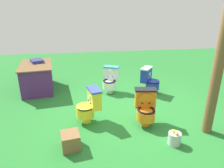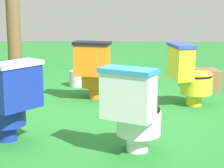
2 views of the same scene
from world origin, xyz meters
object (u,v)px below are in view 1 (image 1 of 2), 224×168
Objects in this scene: vendor_table at (37,77)px; small_crate at (71,141)px; toilet_orange at (146,107)px; wooden_post at (217,75)px; toilet_white at (110,79)px; toilet_blue at (150,80)px; toilet_yellow at (89,105)px; lemon_bucket at (174,138)px.

vendor_table is 4.68× the size of small_crate.
wooden_post is at bearing 166.67° from toilet_orange.
toilet_white is 2.84m from wooden_post.
toilet_blue is 0.47× the size of vendor_table.
toilet_yellow is 1.00× the size of toilet_white.
vendor_table is at bearing 52.30° from wooden_post.
vendor_table is at bearing -32.70° from toilet_orange.
toilet_yellow and toilet_white have the same top height.
small_crate is (-2.10, 2.10, -0.23)m from toilet_blue.
vendor_table is 0.68× the size of wooden_post.
toilet_blue is 2.98m from small_crate.
toilet_blue is at bearing 13.18° from wooden_post.
vendor_table reaches higher than lemon_bucket.
wooden_post is 8.29× the size of lemon_bucket.
small_crate is (-2.35, 1.04, -0.23)m from toilet_white.
toilet_white is at bearing -64.50° from toilet_blue.
toilet_orange is at bearing 16.80° from toilet_blue.
lemon_bucket is (-2.29, 0.32, -0.25)m from toilet_blue.
toilet_yellow is 1.00× the size of toilet_orange.
toilet_orange is 1.00× the size of toilet_white.
toilet_blue is (1.29, -1.74, 0.00)m from toilet_yellow.
wooden_post reaches higher than toilet_blue.
small_crate is (-0.81, 0.37, -0.23)m from toilet_yellow.
wooden_post is at bearing -87.98° from small_crate.
vendor_table reaches higher than small_crate.
toilet_blue is at bearing -101.90° from toilet_orange.
wooden_post is (-0.72, -2.21, 0.77)m from toilet_yellow.
toilet_yellow is 2.48m from vendor_table.
toilet_yellow is at bearing -14.69° from toilet_blue.
toilet_white is (1.79, 0.45, 0.00)m from toilet_orange.
vendor_table is at bearing 21.39° from toilet_yellow.
toilet_orange and toilet_white have the same top height.
toilet_orange is 1.66m from toilet_blue.
small_crate is at bearing 92.02° from wooden_post.
toilet_yellow is at bearing -2.80° from toilet_orange.
vendor_table is at bearing 12.84° from toilet_white.
toilet_blue is at bearing -166.27° from toilet_white.
toilet_yellow is 1.75m from lemon_bucket.
toilet_white is at bearing -36.09° from toilet_yellow.
lemon_bucket is (-0.27, 0.79, -1.03)m from wooden_post.
toilet_orange is 2.18× the size of small_crate.
lemon_bucket is at bearing 121.75° from toilet_orange.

